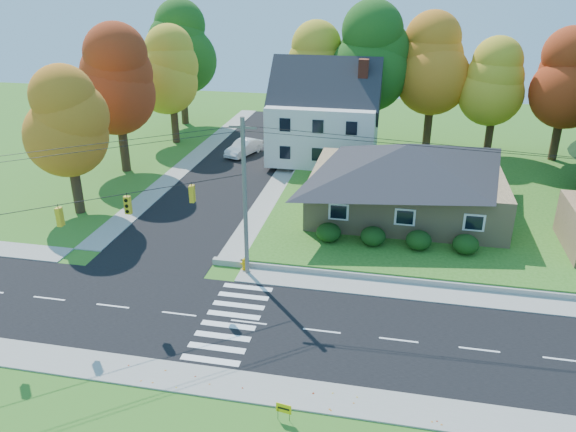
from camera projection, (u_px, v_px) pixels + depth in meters
name	position (u px, v px, depth m)	size (l,w,h in m)	color
ground	(249.00, 323.00, 30.38)	(120.00, 120.00, 0.00)	#3D7923
road_main	(249.00, 322.00, 30.38)	(90.00, 8.00, 0.02)	black
road_cross	(240.00, 164.00, 55.16)	(8.00, 44.00, 0.02)	black
sidewalk_north	(270.00, 277.00, 34.85)	(90.00, 2.00, 0.08)	#9C9A90
sidewalk_south	(220.00, 383.00, 25.88)	(90.00, 2.00, 0.08)	#9C9A90
lawn	(465.00, 196.00, 46.74)	(30.00, 30.00, 0.50)	#3D7923
ranch_house	(407.00, 178.00, 41.95)	(14.60, 10.60, 5.40)	tan
colonial_house	(325.00, 117.00, 53.64)	(10.40, 8.40, 9.60)	silver
hedge_row	(396.00, 238.00, 37.34)	(10.70, 1.70, 1.27)	#163A10
traffic_infrastructure	(250.00, 226.00, 29.55)	(38.10, 10.66, 10.00)	#666059
tree_lot_0	(314.00, 67.00, 57.89)	(6.72, 6.72, 12.51)	#3F2A19
tree_lot_1	(373.00, 57.00, 55.37)	(7.84, 7.84, 14.60)	#3F2A19
tree_lot_2	(434.00, 64.00, 55.43)	(7.28, 7.28, 13.56)	#3F2A19
tree_lot_3	(497.00, 81.00, 53.96)	(6.16, 6.16, 11.47)	#3F2A19
tree_lot_4	(568.00, 79.00, 51.71)	(6.72, 6.72, 12.51)	#3F2A19
tree_west_0	(66.00, 123.00, 41.37)	(6.16, 6.16, 11.47)	#3F2A19
tree_west_1	(116.00, 80.00, 50.00)	(7.28, 7.28, 13.56)	#3F2A19
tree_west_2	(171.00, 70.00, 59.05)	(6.72, 6.72, 12.51)	#3F2A19
tree_west_3	(180.00, 47.00, 66.06)	(7.84, 7.84, 14.60)	#3F2A19
white_car	(244.00, 148.00, 57.48)	(1.66, 4.77, 1.57)	silver
fire_hydrant	(244.00, 265.00, 35.51)	(0.48, 0.37, 0.84)	#DF9F07
yard_sign	(284.00, 409.00, 23.57)	(0.68, 0.13, 0.86)	black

